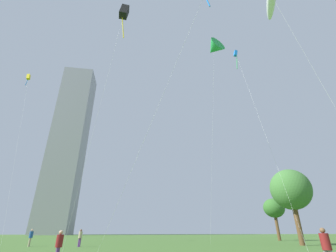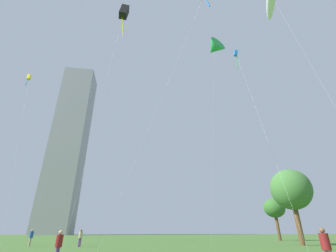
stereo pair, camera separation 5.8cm
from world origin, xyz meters
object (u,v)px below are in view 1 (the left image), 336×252
at_px(park_tree_0, 291,190).
at_px(distant_highrise_0, 69,144).
at_px(person_standing_3, 326,246).
at_px(park_tree_1, 274,208).
at_px(person_standing_1, 31,236).
at_px(person_standing_0, 59,244).
at_px(kite_flying_6, 124,12).
at_px(person_standing_2, 80,237).
at_px(kite_flying_5, 236,55).
at_px(kite_flying_3, 28,78).
at_px(kite_flying_1, 214,48).

bearing_deg(park_tree_0, distant_highrise_0, 119.66).
height_order(person_standing_3, park_tree_1, park_tree_1).
height_order(person_standing_1, park_tree_0, park_tree_0).
relative_size(person_standing_0, person_standing_3, 0.94).
bearing_deg(park_tree_0, kite_flying_6, -157.31).
distance_m(person_standing_1, park_tree_1, 41.90).
xyz_separation_m(person_standing_2, person_standing_3, (13.94, -20.30, -0.04)).
height_order(kite_flying_5, distant_highrise_0, distant_highrise_0).
bearing_deg(person_standing_3, kite_flying_3, 10.91).
height_order(person_standing_3, kite_flying_6, kite_flying_6).
bearing_deg(distant_highrise_0, person_standing_0, -73.40).
bearing_deg(person_standing_3, park_tree_1, -63.31).
distance_m(person_standing_0, kite_flying_1, 34.75).
bearing_deg(kite_flying_5, distant_highrise_0, 116.15).
xyz_separation_m(person_standing_3, kite_flying_6, (-10.72, 8.88, 23.37)).
xyz_separation_m(person_standing_2, kite_flying_3, (-15.96, 10.70, 28.06)).
relative_size(person_standing_3, kite_flying_1, 0.06).
distance_m(person_standing_3, kite_flying_5, 31.02).
bearing_deg(kite_flying_5, kite_flying_1, 153.84).
bearing_deg(distant_highrise_0, kite_flying_1, -63.87).
distance_m(park_tree_0, park_tree_1, 17.05).
relative_size(person_standing_0, person_standing_2, 0.90).
distance_m(person_standing_3, park_tree_0, 23.52).
distance_m(kite_flying_1, park_tree_1, 33.24).
distance_m(kite_flying_5, park_tree_0, 21.26).
bearing_deg(kite_flying_6, person_standing_1, 124.78).
distance_m(person_standing_2, park_tree_0, 27.53).
bearing_deg(park_tree_1, kite_flying_1, -134.32).
height_order(person_standing_1, kite_flying_5, kite_flying_5).
xyz_separation_m(person_standing_1, park_tree_0, (32.73, -3.16, 5.70)).
xyz_separation_m(kite_flying_5, distant_highrise_0, (-50.83, 103.52, 19.87)).
xyz_separation_m(kite_flying_6, park_tree_0, (23.66, 9.90, -17.61)).
bearing_deg(person_standing_1, person_standing_0, 21.24).
xyz_separation_m(person_standing_3, kite_flying_1, (3.52, 17.41, 28.18)).
distance_m(person_standing_3, park_tree_1, 39.96).
bearing_deg(kite_flying_1, person_standing_2, 170.61).
xyz_separation_m(kite_flying_1, kite_flying_3, (-33.42, 13.59, -0.07)).
height_order(person_standing_2, kite_flying_5, kite_flying_5).
distance_m(person_standing_1, kite_flying_1, 36.80).
bearing_deg(person_standing_0, kite_flying_5, 125.53).
bearing_deg(kite_flying_6, kite_flying_1, 30.93).
height_order(person_standing_1, kite_flying_6, kite_flying_6).
relative_size(kite_flying_5, park_tree_1, 3.64).
distance_m(person_standing_0, person_standing_1, 18.61).
distance_m(park_tree_1, distant_highrise_0, 114.40).
relative_size(person_standing_1, distant_highrise_0, 0.02).
bearing_deg(kite_flying_6, kite_flying_3, 130.94).
relative_size(person_standing_3, kite_flying_3, 0.06).
distance_m(kite_flying_5, distant_highrise_0, 117.03).
bearing_deg(person_standing_2, park_tree_1, -124.32).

